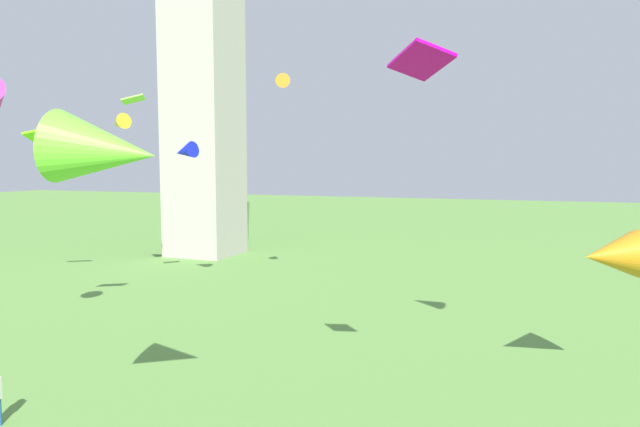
{
  "coord_description": "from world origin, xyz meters",
  "views": [
    {
      "loc": [
        7.88,
        3.11,
        7.22
      ],
      "look_at": [
        1.02,
        21.58,
        5.44
      ],
      "focal_mm": 30.68,
      "sensor_mm": 36.0,
      "label": 1
    }
  ],
  "objects_px": {
    "kite_flying_0": "(133,99)",
    "kite_flying_10": "(613,255)",
    "kite_flying_3": "(48,135)",
    "kite_flying_7": "(185,151)",
    "kite_flying_6": "(421,61)",
    "kite_flying_8": "(284,83)",
    "kite_flying_4": "(106,151)",
    "kite_flying_1": "(119,123)"
  },
  "relations": [
    {
      "from": "kite_flying_0",
      "to": "kite_flying_10",
      "type": "distance_m",
      "value": 22.58
    },
    {
      "from": "kite_flying_3",
      "to": "kite_flying_7",
      "type": "bearing_deg",
      "value": 62.95
    },
    {
      "from": "kite_flying_6",
      "to": "kite_flying_0",
      "type": "bearing_deg",
      "value": -160.96
    },
    {
      "from": "kite_flying_3",
      "to": "kite_flying_0",
      "type": "bearing_deg",
      "value": 73.04
    },
    {
      "from": "kite_flying_6",
      "to": "kite_flying_10",
      "type": "relative_size",
      "value": 0.67
    },
    {
      "from": "kite_flying_3",
      "to": "kite_flying_8",
      "type": "relative_size",
      "value": 1.31
    },
    {
      "from": "kite_flying_4",
      "to": "kite_flying_10",
      "type": "xyz_separation_m",
      "value": [
        10.95,
        9.22,
        -3.05
      ]
    },
    {
      "from": "kite_flying_0",
      "to": "kite_flying_3",
      "type": "height_order",
      "value": "kite_flying_0"
    },
    {
      "from": "kite_flying_8",
      "to": "kite_flying_6",
      "type": "bearing_deg",
      "value": 106.17
    },
    {
      "from": "kite_flying_1",
      "to": "kite_flying_4",
      "type": "distance_m",
      "value": 21.96
    },
    {
      "from": "kite_flying_7",
      "to": "kite_flying_8",
      "type": "distance_m",
      "value": 6.56
    },
    {
      "from": "kite_flying_1",
      "to": "kite_flying_3",
      "type": "bearing_deg",
      "value": 47.34
    },
    {
      "from": "kite_flying_3",
      "to": "kite_flying_6",
      "type": "height_order",
      "value": "kite_flying_6"
    },
    {
      "from": "kite_flying_6",
      "to": "kite_flying_10",
      "type": "height_order",
      "value": "kite_flying_6"
    },
    {
      "from": "kite_flying_4",
      "to": "kite_flying_8",
      "type": "relative_size",
      "value": 1.99
    },
    {
      "from": "kite_flying_1",
      "to": "kite_flying_7",
      "type": "height_order",
      "value": "kite_flying_1"
    },
    {
      "from": "kite_flying_7",
      "to": "kite_flying_3",
      "type": "bearing_deg",
      "value": 3.77
    },
    {
      "from": "kite_flying_0",
      "to": "kite_flying_6",
      "type": "relative_size",
      "value": 0.75
    },
    {
      "from": "kite_flying_0",
      "to": "kite_flying_8",
      "type": "xyz_separation_m",
      "value": [
        6.72,
        3.64,
        0.97
      ]
    },
    {
      "from": "kite_flying_4",
      "to": "kite_flying_1",
      "type": "bearing_deg",
      "value": 27.33
    },
    {
      "from": "kite_flying_3",
      "to": "kite_flying_10",
      "type": "relative_size",
      "value": 0.67
    },
    {
      "from": "kite_flying_6",
      "to": "kite_flying_1",
      "type": "bearing_deg",
      "value": -162.74
    },
    {
      "from": "kite_flying_1",
      "to": "kite_flying_8",
      "type": "height_order",
      "value": "kite_flying_8"
    },
    {
      "from": "kite_flying_3",
      "to": "kite_flying_8",
      "type": "bearing_deg",
      "value": 35.96
    },
    {
      "from": "kite_flying_7",
      "to": "kite_flying_10",
      "type": "bearing_deg",
      "value": 82.79
    },
    {
      "from": "kite_flying_0",
      "to": "kite_flying_4",
      "type": "xyz_separation_m",
      "value": [
        10.34,
        -13.69,
        -3.0
      ]
    },
    {
      "from": "kite_flying_4",
      "to": "kite_flying_7",
      "type": "bearing_deg",
      "value": 16.84
    },
    {
      "from": "kite_flying_1",
      "to": "kite_flying_3",
      "type": "height_order",
      "value": "kite_flying_1"
    },
    {
      "from": "kite_flying_7",
      "to": "kite_flying_8",
      "type": "bearing_deg",
      "value": 114.66
    },
    {
      "from": "kite_flying_7",
      "to": "kite_flying_1",
      "type": "bearing_deg",
      "value": -86.31
    },
    {
      "from": "kite_flying_7",
      "to": "kite_flying_10",
      "type": "distance_m",
      "value": 21.39
    },
    {
      "from": "kite_flying_4",
      "to": "kite_flying_7",
      "type": "distance_m",
      "value": 18.46
    },
    {
      "from": "kite_flying_8",
      "to": "kite_flying_1",
      "type": "bearing_deg",
      "value": -15.85
    },
    {
      "from": "kite_flying_0",
      "to": "kite_flying_6",
      "type": "xyz_separation_m",
      "value": [
        16.36,
        -10.21,
        -0.92
      ]
    },
    {
      "from": "kite_flying_3",
      "to": "kite_flying_4",
      "type": "relative_size",
      "value": 0.66
    },
    {
      "from": "kite_flying_0",
      "to": "kite_flying_3",
      "type": "xyz_separation_m",
      "value": [
        0.2,
        -5.64,
        -2.07
      ]
    },
    {
      "from": "kite_flying_0",
      "to": "kite_flying_4",
      "type": "distance_m",
      "value": 17.42
    },
    {
      "from": "kite_flying_4",
      "to": "kite_flying_0",
      "type": "bearing_deg",
      "value": 24.72
    },
    {
      "from": "kite_flying_3",
      "to": "kite_flying_7",
      "type": "distance_m",
      "value": 8.16
    },
    {
      "from": "kite_flying_1",
      "to": "kite_flying_10",
      "type": "bearing_deg",
      "value": 96.88
    },
    {
      "from": "kite_flying_0",
      "to": "kite_flying_7",
      "type": "xyz_separation_m",
      "value": [
        1.34,
        2.42,
        -2.58
      ]
    },
    {
      "from": "kite_flying_0",
      "to": "kite_flying_1",
      "type": "xyz_separation_m",
      "value": [
        -3.61,
        3.13,
        -0.87
      ]
    }
  ]
}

